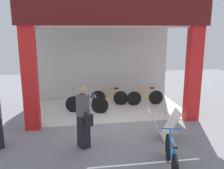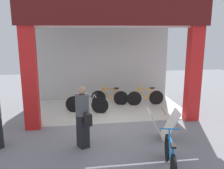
{
  "view_description": "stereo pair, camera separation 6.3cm",
  "coord_description": "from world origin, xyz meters",
  "px_view_note": "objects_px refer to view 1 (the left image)",
  "views": [
    {
      "loc": [
        -1.3,
        -7.56,
        3.09
      ],
      "look_at": [
        0.0,
        0.78,
        1.15
      ],
      "focal_mm": 39.44,
      "sensor_mm": 36.0,
      "label": 1
    },
    {
      "loc": [
        -1.24,
        -7.57,
        3.09
      ],
      "look_at": [
        0.0,
        0.78,
        1.15
      ],
      "focal_mm": 39.44,
      "sensor_mm": 36.0,
      "label": 2
    }
  ],
  "objects_px": {
    "bicycle_inside_2": "(87,104)",
    "sandwich_board_sign": "(163,125)",
    "bicycle_parked_0": "(171,156)",
    "pedestrian_1": "(84,117)",
    "bicycle_inside_0": "(145,97)",
    "bicycle_inside_1": "(110,97)"
  },
  "relations": [
    {
      "from": "bicycle_parked_0",
      "to": "sandwich_board_sign",
      "type": "relative_size",
      "value": 1.73
    },
    {
      "from": "pedestrian_1",
      "to": "sandwich_board_sign",
      "type": "bearing_deg",
      "value": 4.45
    },
    {
      "from": "pedestrian_1",
      "to": "bicycle_inside_0",
      "type": "bearing_deg",
      "value": 51.25
    },
    {
      "from": "bicycle_inside_0",
      "to": "bicycle_inside_2",
      "type": "bearing_deg",
      "value": -165.69
    },
    {
      "from": "bicycle_inside_1",
      "to": "bicycle_parked_0",
      "type": "xyz_separation_m",
      "value": [
        0.64,
        -4.97,
        0.02
      ]
    },
    {
      "from": "bicycle_inside_1",
      "to": "pedestrian_1",
      "type": "bearing_deg",
      "value": -108.75
    },
    {
      "from": "bicycle_parked_0",
      "to": "bicycle_inside_2",
      "type": "bearing_deg",
      "value": 111.41
    },
    {
      "from": "bicycle_inside_0",
      "to": "pedestrian_1",
      "type": "bearing_deg",
      "value": -128.75
    },
    {
      "from": "sandwich_board_sign",
      "to": "pedestrian_1",
      "type": "xyz_separation_m",
      "value": [
        -2.25,
        -0.18,
        0.43
      ]
    },
    {
      "from": "bicycle_inside_1",
      "to": "bicycle_inside_2",
      "type": "xyz_separation_m",
      "value": [
        -0.97,
        -0.87,
        0.02
      ]
    },
    {
      "from": "bicycle_inside_1",
      "to": "bicycle_parked_0",
      "type": "relative_size",
      "value": 0.94
    },
    {
      "from": "bicycle_inside_2",
      "to": "pedestrian_1",
      "type": "height_order",
      "value": "pedestrian_1"
    },
    {
      "from": "bicycle_inside_2",
      "to": "bicycle_parked_0",
      "type": "height_order",
      "value": "bicycle_parked_0"
    },
    {
      "from": "bicycle_parked_0",
      "to": "bicycle_inside_0",
      "type": "bearing_deg",
      "value": 80.38
    },
    {
      "from": "bicycle_parked_0",
      "to": "sandwich_board_sign",
      "type": "xyz_separation_m",
      "value": [
        0.41,
        1.61,
        0.07
      ]
    },
    {
      "from": "bicycle_inside_0",
      "to": "bicycle_inside_2",
      "type": "height_order",
      "value": "bicycle_inside_2"
    },
    {
      "from": "bicycle_inside_2",
      "to": "sandwich_board_sign",
      "type": "distance_m",
      "value": 3.21
    },
    {
      "from": "bicycle_inside_1",
      "to": "bicycle_inside_0",
      "type": "bearing_deg",
      "value": -9.92
    },
    {
      "from": "bicycle_inside_0",
      "to": "sandwich_board_sign",
      "type": "height_order",
      "value": "sandwich_board_sign"
    },
    {
      "from": "bicycle_inside_2",
      "to": "bicycle_parked_0",
      "type": "relative_size",
      "value": 0.99
    },
    {
      "from": "bicycle_inside_1",
      "to": "pedestrian_1",
      "type": "distance_m",
      "value": 3.77
    },
    {
      "from": "bicycle_inside_0",
      "to": "bicycle_inside_1",
      "type": "distance_m",
      "value": 1.46
    }
  ]
}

